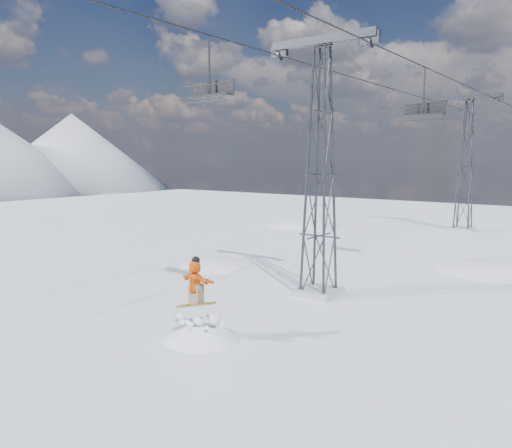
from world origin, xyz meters
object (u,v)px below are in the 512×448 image
(lift_tower_far, at_px, (466,167))
(snowboarder_jump, at_px, (203,384))
(lift_chair_near, at_px, (211,90))
(lift_tower_near, at_px, (320,175))

(lift_tower_far, distance_m, snowboarder_jump, 33.05)
(lift_tower_far, relative_size, lift_chair_near, 4.52)
(lift_tower_near, height_order, snowboarder_jump, lift_tower_near)
(lift_tower_near, xyz_separation_m, snowboarder_jump, (-0.50, -7.27, -7.11))
(lift_tower_near, relative_size, lift_chair_near, 4.52)
(lift_tower_near, relative_size, snowboarder_jump, 1.65)
(snowboarder_jump, height_order, lift_chair_near, lift_chair_near)
(lift_tower_near, distance_m, lift_tower_far, 25.00)
(lift_tower_far, xyz_separation_m, lift_chair_near, (-2.20, -29.75, 3.36))
(lift_tower_near, xyz_separation_m, lift_tower_far, (0.00, 25.00, 0.00))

